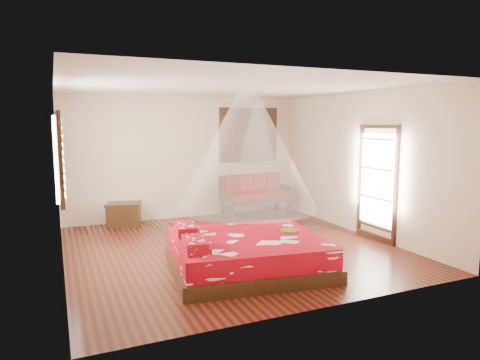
# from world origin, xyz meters

# --- Properties ---
(room) EXTENTS (5.54, 5.54, 2.84)m
(room) POSITION_xyz_m (0.00, 0.00, 1.40)
(room) COLOR #33100B
(room) RESTS_ON ground
(bed) EXTENTS (2.50, 2.32, 0.65)m
(bed) POSITION_xyz_m (-0.22, -1.14, 0.25)
(bed) COLOR black
(bed) RESTS_ON floor
(daybed) EXTENTS (1.63, 0.72, 0.94)m
(daybed) POSITION_xyz_m (1.60, 2.37, 0.52)
(daybed) COLOR black
(daybed) RESTS_ON floor
(storage_chest) EXTENTS (0.84, 0.71, 0.49)m
(storage_chest) POSITION_xyz_m (-1.48, 2.45, 0.25)
(storage_chest) COLOR black
(storage_chest) RESTS_ON floor
(shutter_panel) EXTENTS (1.52, 0.06, 1.32)m
(shutter_panel) POSITION_xyz_m (1.60, 2.72, 1.90)
(shutter_panel) COLOR black
(shutter_panel) RESTS_ON wall_back
(window_left) EXTENTS (0.10, 1.74, 1.34)m
(window_left) POSITION_xyz_m (-2.71, 0.20, 1.70)
(window_left) COLOR black
(window_left) RESTS_ON wall_left
(glazed_door) EXTENTS (0.08, 1.02, 2.16)m
(glazed_door) POSITION_xyz_m (2.72, -0.60, 1.07)
(glazed_door) COLOR black
(glazed_door) RESTS_ON floor
(wine_tray) EXTENTS (0.29, 0.29, 0.23)m
(wine_tray) POSITION_xyz_m (0.55, -1.13, 0.56)
(wine_tray) COLOR brown
(wine_tray) RESTS_ON bed
(mosquito_net_main) EXTENTS (2.07, 2.07, 1.80)m
(mosquito_net_main) POSITION_xyz_m (-0.20, -1.14, 1.85)
(mosquito_net_main) COLOR white
(mosquito_net_main) RESTS_ON ceiling
(mosquito_net_daybed) EXTENTS (0.91, 0.91, 1.50)m
(mosquito_net_daybed) POSITION_xyz_m (1.60, 2.25, 2.00)
(mosquito_net_daybed) COLOR white
(mosquito_net_daybed) RESTS_ON ceiling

